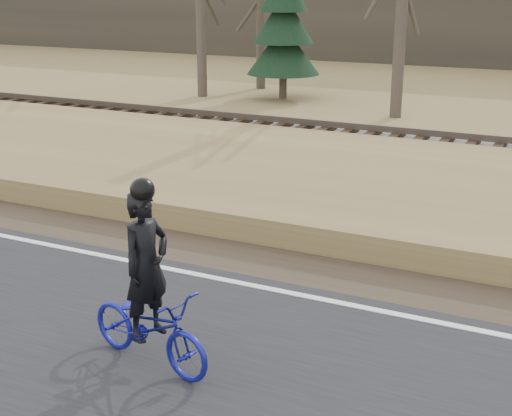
% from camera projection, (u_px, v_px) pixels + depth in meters
% --- Properties ---
extents(ground, '(120.00, 120.00, 0.00)m').
position_uv_depth(ground, '(397.00, 326.00, 8.90)').
color(ground, olive).
rests_on(ground, ground).
extents(edge_line, '(120.00, 0.12, 0.01)m').
position_uv_depth(edge_line, '(401.00, 315.00, 9.05)').
color(edge_line, silver).
rests_on(edge_line, road).
extents(shoulder, '(120.00, 1.60, 0.04)m').
position_uv_depth(shoulder, '(420.00, 289.00, 9.92)').
color(shoulder, '#473A2B').
rests_on(shoulder, ground).
extents(embankment, '(120.00, 5.00, 0.44)m').
position_uv_depth(embankment, '(462.00, 214.00, 12.43)').
color(embankment, olive).
rests_on(embankment, ground).
extents(ballast, '(120.00, 3.00, 0.45)m').
position_uv_depth(ballast, '(494.00, 165.00, 15.68)').
color(ballast, slate).
rests_on(ballast, ground).
extents(railroad, '(120.00, 2.40, 0.29)m').
position_uv_depth(railroad, '(495.00, 152.00, 15.59)').
color(railroad, black).
rests_on(railroad, ballast).
extents(cyclist, '(1.80, 0.95, 2.14)m').
position_uv_depth(cyclist, '(148.00, 308.00, 7.72)').
color(cyclist, navy).
rests_on(cyclist, road).
extents(conifer, '(2.60, 2.60, 5.85)m').
position_uv_depth(conifer, '(284.00, 20.00, 24.98)').
color(conifer, '#4B4437').
rests_on(conifer, ground).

